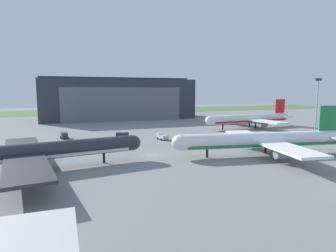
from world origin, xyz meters
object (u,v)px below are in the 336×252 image
airliner_near_right (264,140)px  baggage_tug (162,137)px  fuel_bowser (64,135)px  airliner_far_right (250,119)px  apron_light_mast (317,104)px  maintenance_hangar (118,99)px  airliner_near_left (28,153)px  ops_van (122,135)px

airliner_near_right → baggage_tug: bearing=118.9°
fuel_bowser → airliner_far_right: bearing=1.6°
airliner_near_right → apron_light_mast: (32.15, 14.54, 7.83)m
airliner_far_right → baggage_tug: 47.19m
apron_light_mast → maintenance_hangar: bearing=118.5°
airliner_near_left → airliner_near_right: airliner_near_right is taller
baggage_tug → ops_van: (-11.78, 5.72, 0.18)m
airliner_far_right → fuel_bowser: bearing=-178.4°
airliner_near_right → maintenance_hangar: bearing=99.0°
ops_van → apron_light_mast: (60.10, -20.49, 10.27)m
baggage_tug → maintenance_hangar: bearing=90.3°
airliner_near_right → ops_van: (-27.94, 35.03, -2.44)m
airliner_near_left → baggage_tug: airliner_near_left is taller
maintenance_hangar → airliner_near_right: maintenance_hangar is taller
airliner_far_right → airliner_near_right: 52.88m
airliner_near_right → airliner_far_right: bearing=57.5°
airliner_near_right → baggage_tug: (-16.16, 29.31, -2.63)m
maintenance_hangar → fuel_bowser: 69.21m
fuel_bowser → apron_light_mast: 83.43m
airliner_near_right → baggage_tug: 33.57m
ops_van → apron_light_mast: bearing=-18.8°
airliner_far_right → maintenance_hangar: bearing=126.9°
maintenance_hangar → ops_van: size_ratio=19.18×
maintenance_hangar → ops_van: maintenance_hangar is taller
baggage_tug → fuel_bowser: 32.42m
airliner_far_right → ops_van: bearing=-170.3°
airliner_near_left → ops_van: 40.05m
maintenance_hangar → ops_van: (-11.36, -69.44, -9.80)m
airliner_near_right → baggage_tug: size_ratio=10.15×
airliner_far_right → baggage_tug: bearing=-161.0°
baggage_tug → fuel_bowser: (-29.61, 13.19, 0.12)m
maintenance_hangar → airliner_near_right: 106.04m
maintenance_hangar → apron_light_mast: bearing=-61.5°
maintenance_hangar → airliner_far_right: size_ratio=1.87×
maintenance_hangar → airliner_far_right: 75.21m
airliner_near_left → ops_van: (24.40, 31.66, -2.57)m
airliner_far_right → airliner_near_right: size_ratio=0.96×
airliner_far_right → apron_light_mast: 31.26m
airliner_far_right → apron_light_mast: apron_light_mast is taller
airliner_near_right → fuel_bowser: size_ratio=10.02×
apron_light_mast → airliner_near_right: bearing=-155.7°
airliner_near_right → ops_van: bearing=128.6°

